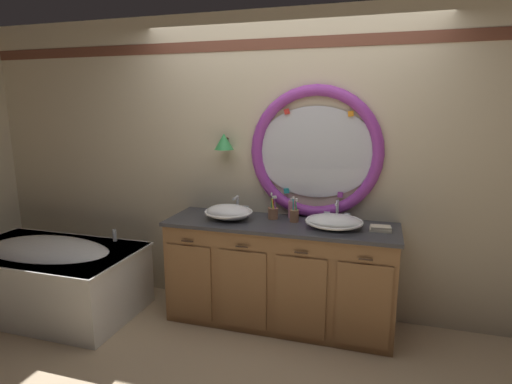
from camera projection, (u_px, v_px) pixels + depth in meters
The scene contains 12 objects.
ground_plane at pixel (267, 337), 3.29m from camera, with size 14.00×14.00×0.00m, color tan.
back_wall_assembly at pixel (288, 165), 3.57m from camera, with size 6.40×0.26×2.60m.
vanity_counter at pixel (279, 273), 3.45m from camera, with size 1.90×0.60×0.88m.
bathtub at pixel (50, 273), 3.66m from camera, with size 1.60×0.90×0.69m.
sink_basin_left at pixel (229, 212), 3.44m from camera, with size 0.41×0.41×0.13m.
sink_basin_right at pixel (334, 222), 3.20m from camera, with size 0.45×0.45×0.11m.
faucet_set_left at pixel (237, 206), 3.65m from camera, with size 0.21×0.13×0.16m.
faucet_set_right at pixel (337, 213), 3.40m from camera, with size 0.22×0.15×0.18m.
toothbrush_holder_left at pixel (273, 212), 3.47m from camera, with size 0.09×0.09×0.23m.
toothbrush_holder_right at pixel (294, 215), 3.38m from camera, with size 0.08×0.08×0.22m.
soap_dispenser at pixel (292, 209), 3.50m from camera, with size 0.06×0.07×0.18m.
folded_hand_towel at pixel (381, 229), 3.13m from camera, with size 0.16×0.11×0.04m.
Camera 1 is at (0.77, -2.88, 1.82)m, focal length 28.76 mm.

